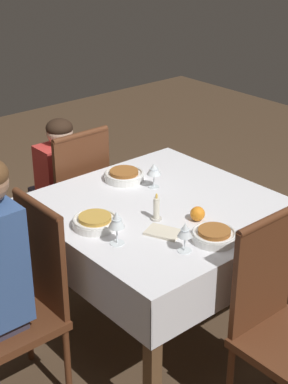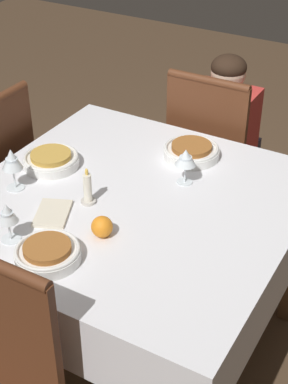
# 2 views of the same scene
# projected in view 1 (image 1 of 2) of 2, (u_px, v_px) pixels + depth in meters

# --- Properties ---
(ground_plane) EXTENTS (8.00, 8.00, 0.00)m
(ground_plane) POSITION_uv_depth(u_px,v_px,m) (160.00, 328.00, 3.33)
(ground_plane) COLOR #4C3826
(dining_table) EXTENTS (1.16, 1.15, 0.78)m
(dining_table) POSITION_uv_depth(u_px,v_px,m) (161.00, 222.00, 3.03)
(dining_table) COLOR silver
(dining_table) RESTS_ON ground_plane
(chair_south) EXTENTS (0.41, 0.42, 0.99)m
(chair_south) POSITION_uv_depth(u_px,v_px,m) (23.00, 298.00, 2.69)
(chair_south) COLOR #562D19
(chair_south) RESTS_ON ground_plane
(chair_west) EXTENTS (0.42, 0.41, 0.99)m
(chair_west) POSITION_uv_depth(u_px,v_px,m) (73.00, 198.00, 3.63)
(chair_west) COLOR #562D19
(chair_west) RESTS_ON ground_plane
(chair_east) EXTENTS (0.42, 0.41, 0.99)m
(chair_east) POSITION_uv_depth(u_px,v_px,m) (280.00, 319.00, 2.55)
(chair_east) COLOR #562D19
(chair_east) RESTS_ON ground_plane
(person_child_red) EXTENTS (0.33, 0.30, 1.01)m
(person_child_red) POSITION_uv_depth(u_px,v_px,m) (58.00, 185.00, 3.74)
(person_child_red) COLOR #383342
(person_child_red) RESTS_ON ground_plane
(bowl_south) EXTENTS (0.22, 0.22, 0.06)m
(bowl_south) POSITION_uv_depth(u_px,v_px,m) (95.00, 221.00, 2.78)
(bowl_south) COLOR white
(bowl_south) RESTS_ON dining_table
(wine_glass_south) EXTENTS (0.07, 0.07, 0.16)m
(wine_glass_south) POSITION_uv_depth(u_px,v_px,m) (117.00, 221.00, 2.60)
(wine_glass_south) COLOR white
(wine_glass_south) RESTS_ON dining_table
(bowl_west) EXTENTS (0.22, 0.22, 0.06)m
(bowl_west) POSITION_uv_depth(u_px,v_px,m) (124.00, 175.00, 3.27)
(bowl_west) COLOR white
(bowl_west) RESTS_ON dining_table
(wine_glass_west) EXTENTS (0.08, 0.08, 0.14)m
(wine_glass_west) POSITION_uv_depth(u_px,v_px,m) (154.00, 170.00, 3.15)
(wine_glass_west) COLOR white
(wine_glass_west) RESTS_ON dining_table
(bowl_east) EXTENTS (0.21, 0.21, 0.06)m
(bowl_east) POSITION_uv_depth(u_px,v_px,m) (214.00, 235.00, 2.66)
(bowl_east) COLOR white
(bowl_east) RESTS_ON dining_table
(wine_glass_east) EXTENTS (0.07, 0.07, 0.14)m
(wine_glass_east) POSITION_uv_depth(u_px,v_px,m) (185.00, 231.00, 2.55)
(wine_glass_east) COLOR white
(wine_glass_east) RESTS_ON dining_table
(candle_centerpiece) EXTENTS (0.05, 0.05, 0.14)m
(candle_centerpiece) POSITION_uv_depth(u_px,v_px,m) (156.00, 210.00, 2.83)
(candle_centerpiece) COLOR beige
(candle_centerpiece) RESTS_ON dining_table
(orange_fruit) EXTENTS (0.07, 0.07, 0.07)m
(orange_fruit) POSITION_uv_depth(u_px,v_px,m) (198.00, 214.00, 2.83)
(orange_fruit) COLOR orange
(orange_fruit) RESTS_ON dining_table
(napkin_red_folded) EXTENTS (0.19, 0.16, 0.01)m
(napkin_red_folded) POSITION_uv_depth(u_px,v_px,m) (163.00, 232.00, 2.73)
(napkin_red_folded) COLOR beige
(napkin_red_folded) RESTS_ON dining_table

